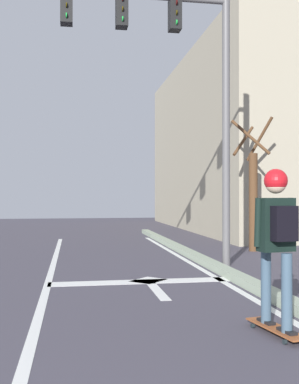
{
  "coord_description": "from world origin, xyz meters",
  "views": [
    {
      "loc": [
        0.18,
        0.36,
        1.46
      ],
      "look_at": [
        1.44,
        7.94,
        1.52
      ],
      "focal_mm": 43.11,
      "sensor_mm": 36.0,
      "label": 1
    }
  ],
  "objects_px": {
    "skateboard": "(276,329)",
    "skater": "(277,227)",
    "roadside_tree": "(253,192)",
    "traffic_signal_mast": "(169,59)"
  },
  "relations": [
    {
      "from": "skateboard",
      "to": "skater",
      "type": "bearing_deg",
      "value": -80.83
    },
    {
      "from": "skateboard",
      "to": "roadside_tree",
      "type": "distance_m",
      "value": 7.52
    },
    {
      "from": "roadside_tree",
      "to": "traffic_signal_mast",
      "type": "bearing_deg",
      "value": -140.43
    },
    {
      "from": "traffic_signal_mast",
      "to": "roadside_tree",
      "type": "xyz_separation_m",
      "value": [
        2.73,
        2.26,
        -2.72
      ]
    },
    {
      "from": "skateboard",
      "to": "skater",
      "type": "distance_m",
      "value": 1.07
    },
    {
      "from": "skateboard",
      "to": "traffic_signal_mast",
      "type": "distance_m",
      "value": 6.27
    },
    {
      "from": "skater",
      "to": "roadside_tree",
      "type": "relative_size",
      "value": 0.47
    },
    {
      "from": "skateboard",
      "to": "traffic_signal_mast",
      "type": "relative_size",
      "value": 0.15
    },
    {
      "from": "traffic_signal_mast",
      "to": "roadside_tree",
      "type": "bearing_deg",
      "value": 39.57
    },
    {
      "from": "skateboard",
      "to": "traffic_signal_mast",
      "type": "xyz_separation_m",
      "value": [
        -0.17,
        4.65,
        4.2
      ]
    }
  ]
}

